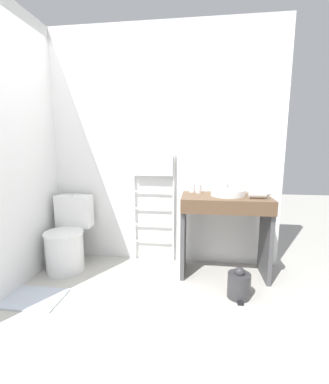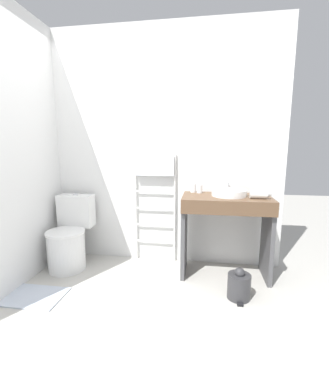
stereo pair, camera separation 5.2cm
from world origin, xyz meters
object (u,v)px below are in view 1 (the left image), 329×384
trash_bin (239,284)px  cup_near_edge (198,189)px  cup_near_wall (192,188)px  sink_basin (228,192)px  hair_dryer (258,194)px  toilet (68,239)px  towel_radiator (153,183)px

trash_bin → cup_near_edge: bearing=123.0°
cup_near_wall → trash_bin: (0.45, -0.61, -0.77)m
sink_basin → hair_dryer: hair_dryer is taller
cup_near_wall → hair_dryer: (0.65, -0.24, -0.01)m
sink_basin → hair_dryer: (0.28, -0.08, 0.00)m
toilet → hair_dryer: (2.00, 0.01, 0.56)m
sink_basin → cup_near_edge: bearing=156.7°
sink_basin → trash_bin: (0.08, -0.45, -0.76)m
sink_basin → towel_radiator: bearing=166.0°
cup_near_edge → hair_dryer: cup_near_edge is taller
cup_near_wall → trash_bin: cup_near_wall is taller
towel_radiator → hair_dryer: 1.12m
toilet → towel_radiator: bearing=17.4°
trash_bin → sink_basin: bearing=99.8°
toilet → hair_dryer: bearing=0.2°
hair_dryer → trash_bin: (-0.20, -0.37, -0.76)m
cup_near_edge → trash_bin: (0.37, -0.58, -0.77)m
sink_basin → trash_bin: sink_basin is taller
cup_near_wall → cup_near_edge: 0.08m
toilet → cup_near_edge: 1.54m
hair_dryer → cup_near_edge: bearing=159.9°
cup_near_wall → sink_basin: bearing=-23.4°
hair_dryer → towel_radiator: bearing=165.4°
towel_radiator → trash_bin: (0.88, -0.65, -0.81)m
towel_radiator → hair_dryer: towel_radiator is taller
cup_near_edge → trash_bin: cup_near_edge is taller
hair_dryer → trash_bin: size_ratio=0.74×
towel_radiator → sink_basin: bearing=-14.0°
cup_near_wall → hair_dryer: cup_near_wall is taller
towel_radiator → cup_near_edge: (0.50, -0.07, -0.05)m
hair_dryer → trash_bin: 0.87m
towel_radiator → cup_near_wall: (0.43, -0.04, -0.05)m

